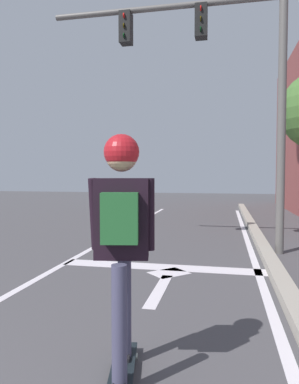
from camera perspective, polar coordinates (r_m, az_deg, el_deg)
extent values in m
cube|color=silver|center=(6.53, -13.30, -10.99)|extent=(0.12, 20.00, 0.01)
cube|color=silver|center=(5.96, 17.04, -12.38)|extent=(0.12, 20.00, 0.01)
cube|color=silver|center=(6.12, 2.00, -11.87)|extent=(3.40, 0.40, 0.01)
cube|color=silver|center=(4.97, 1.59, -15.34)|extent=(0.16, 1.40, 0.01)
cube|color=silver|center=(5.78, 3.14, -12.75)|extent=(0.71, 0.71, 0.01)
cube|color=#A59C8E|center=(5.97, 19.49, -11.72)|extent=(0.24, 24.00, 0.14)
cube|color=black|center=(3.04, -4.36, -26.44)|extent=(0.34, 0.88, 0.02)
cube|color=#B2B2B7|center=(3.31, -3.82, -24.18)|extent=(0.15, 0.08, 0.01)
cylinder|color=silver|center=(3.33, -5.43, -24.57)|extent=(0.04, 0.05, 0.05)
cylinder|color=silver|center=(3.31, -2.19, -24.68)|extent=(0.04, 0.05, 0.05)
cylinder|color=#464561|center=(3.04, -4.01, -17.43)|extent=(0.11, 0.11, 0.85)
cube|color=black|center=(3.21, -3.98, -24.34)|extent=(0.13, 0.25, 0.03)
cylinder|color=#464561|center=(2.67, -4.84, -20.39)|extent=(0.11, 0.11, 0.85)
cube|color=black|center=(2.86, -4.80, -27.99)|extent=(0.13, 0.25, 0.03)
cube|color=black|center=(2.67, -4.45, -4.22)|extent=(0.43, 0.25, 0.60)
cylinder|color=black|center=(2.73, -8.78, -3.52)|extent=(0.07, 0.13, 0.55)
cylinder|color=black|center=(2.69, 0.07, -3.59)|extent=(0.07, 0.08, 0.54)
sphere|color=tan|center=(2.66, -4.49, 5.76)|extent=(0.24, 0.24, 0.24)
sphere|color=red|center=(2.66, -4.49, 6.40)|extent=(0.26, 0.26, 0.26)
cube|color=#24622F|center=(2.53, -4.76, -4.15)|extent=(0.28, 0.19, 0.36)
cylinder|color=#615D5A|center=(7.48, 20.35, 10.86)|extent=(0.16, 0.16, 5.25)
cylinder|color=#615D5A|center=(8.17, 2.14, 27.34)|extent=(4.67, 0.12, 0.12)
cube|color=black|center=(7.95, 8.26, 25.29)|extent=(0.24, 0.28, 0.64)
cylinder|color=red|center=(7.89, 8.19, 27.05)|extent=(0.02, 0.10, 0.10)
cylinder|color=#3C3106|center=(7.81, 8.18, 25.71)|extent=(0.02, 0.10, 0.10)
cylinder|color=black|center=(7.74, 8.17, 24.35)|extent=(0.02, 0.10, 0.10)
cube|color=black|center=(8.19, -3.78, 24.61)|extent=(0.24, 0.28, 0.64)
cylinder|color=red|center=(8.14, -4.10, 26.29)|extent=(0.02, 0.10, 0.10)
cylinder|color=#3C3106|center=(8.06, -4.10, 24.99)|extent=(0.02, 0.10, 0.10)
cylinder|color=black|center=(7.99, -4.09, 23.66)|extent=(0.02, 0.10, 0.10)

